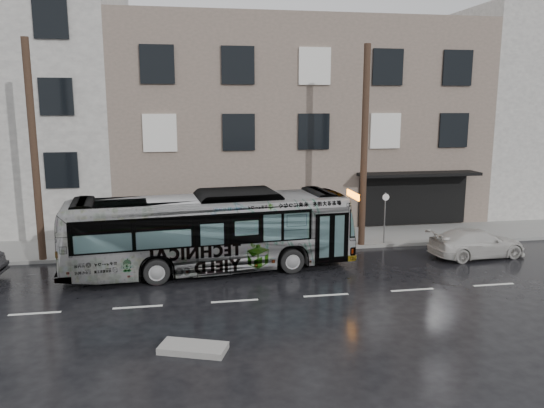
{
  "coord_description": "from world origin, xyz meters",
  "views": [
    {
      "loc": [
        -1.65,
        -19.49,
        6.59
      ],
      "look_at": [
        2.15,
        2.5,
        2.35
      ],
      "focal_mm": 35.0,
      "sensor_mm": 36.0,
      "label": 1
    }
  ],
  "objects_px": {
    "utility_pole_rear": "(34,152)",
    "sign_post": "(385,218)",
    "utility_pole_front": "(364,147)",
    "bus": "(210,232)",
    "white_sedan": "(477,243)"
  },
  "relations": [
    {
      "from": "sign_post",
      "to": "bus",
      "type": "xyz_separation_m",
      "value": [
        -8.18,
        -2.28,
        0.24
      ]
    },
    {
      "from": "utility_pole_front",
      "to": "utility_pole_rear",
      "type": "distance_m",
      "value": 14.0
    },
    {
      "from": "bus",
      "to": "white_sedan",
      "type": "height_order",
      "value": "bus"
    },
    {
      "from": "sign_post",
      "to": "bus",
      "type": "height_order",
      "value": "bus"
    },
    {
      "from": "utility_pole_front",
      "to": "sign_post",
      "type": "height_order",
      "value": "utility_pole_front"
    },
    {
      "from": "bus",
      "to": "white_sedan",
      "type": "relative_size",
      "value": 2.68
    },
    {
      "from": "utility_pole_front",
      "to": "utility_pole_rear",
      "type": "bearing_deg",
      "value": 180.0
    },
    {
      "from": "utility_pole_front",
      "to": "bus",
      "type": "height_order",
      "value": "utility_pole_front"
    },
    {
      "from": "utility_pole_front",
      "to": "bus",
      "type": "distance_m",
      "value": 8.04
    },
    {
      "from": "utility_pole_rear",
      "to": "sign_post",
      "type": "height_order",
      "value": "utility_pole_rear"
    },
    {
      "from": "utility_pole_rear",
      "to": "white_sedan",
      "type": "relative_size",
      "value": 2.11
    },
    {
      "from": "utility_pole_front",
      "to": "utility_pole_rear",
      "type": "height_order",
      "value": "same"
    },
    {
      "from": "utility_pole_rear",
      "to": "white_sedan",
      "type": "bearing_deg",
      "value": -7.16
    },
    {
      "from": "utility_pole_front",
      "to": "white_sedan",
      "type": "height_order",
      "value": "utility_pole_front"
    },
    {
      "from": "utility_pole_front",
      "to": "bus",
      "type": "bearing_deg",
      "value": -162.18
    }
  ]
}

